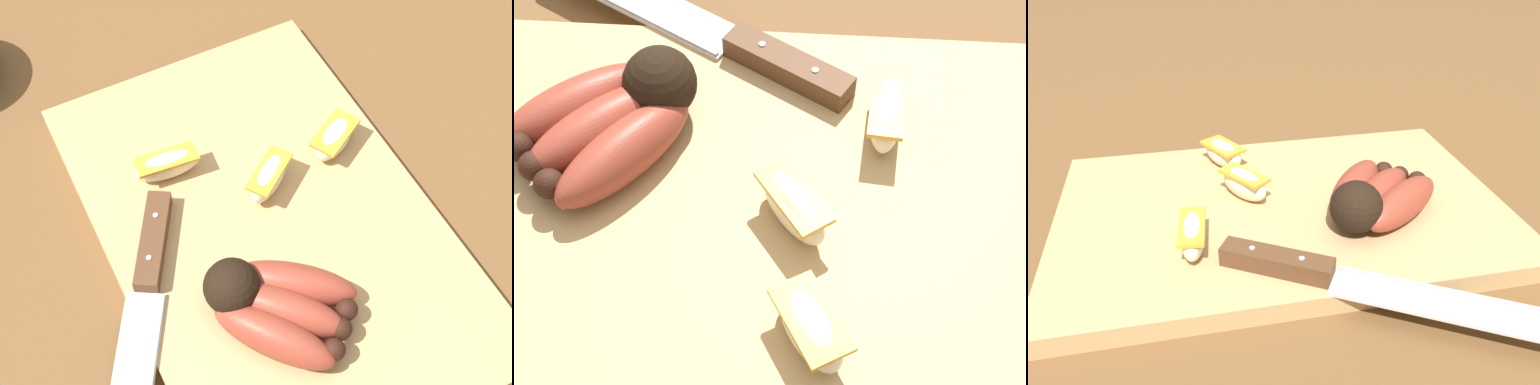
# 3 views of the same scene
# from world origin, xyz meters

# --- Properties ---
(ground_plane) EXTENTS (6.00, 6.00, 0.00)m
(ground_plane) POSITION_xyz_m (0.00, 0.00, 0.00)
(ground_plane) COLOR brown
(cutting_board) EXTENTS (0.46, 0.30, 0.02)m
(cutting_board) POSITION_xyz_m (-0.00, -0.00, 0.01)
(cutting_board) COLOR tan
(cutting_board) RESTS_ON ground_plane
(banana_bunch) EXTENTS (0.14, 0.14, 0.05)m
(banana_bunch) POSITION_xyz_m (0.09, -0.04, 0.04)
(banana_bunch) COLOR black
(banana_bunch) RESTS_ON cutting_board
(chefs_knife) EXTENTS (0.26, 0.17, 0.02)m
(chefs_knife) POSITION_xyz_m (0.02, -0.13, 0.03)
(chefs_knife) COLOR silver
(chefs_knife) RESTS_ON cutting_board
(apple_wedge_near) EXTENTS (0.03, 0.07, 0.03)m
(apple_wedge_near) POSITION_xyz_m (-0.10, -0.06, 0.04)
(apple_wedge_near) COLOR #F4E5C1
(apple_wedge_near) RESTS_ON cutting_board
(apple_wedge_middle) EXTENTS (0.05, 0.07, 0.03)m
(apple_wedge_middle) POSITION_xyz_m (-0.05, 0.10, 0.04)
(apple_wedge_middle) COLOR #F4E5C1
(apple_wedge_middle) RESTS_ON cutting_board
(apple_wedge_far) EXTENTS (0.05, 0.06, 0.03)m
(apple_wedge_far) POSITION_xyz_m (-0.04, 0.02, 0.04)
(apple_wedge_far) COLOR #F4E5C1
(apple_wedge_far) RESTS_ON cutting_board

